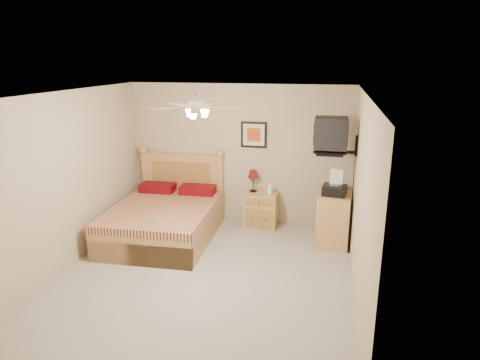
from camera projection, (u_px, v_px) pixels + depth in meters
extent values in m
plane|color=gray|center=(205.00, 276.00, 5.95)|extent=(4.50, 4.50, 0.00)
cube|color=white|center=(200.00, 94.00, 5.26)|extent=(4.00, 4.50, 0.04)
cube|color=tan|center=(239.00, 154.00, 7.72)|extent=(4.00, 0.04, 2.50)
cube|color=tan|center=(122.00, 271.00, 3.49)|extent=(4.00, 0.04, 2.50)
cube|color=tan|center=(66.00, 182.00, 6.01)|extent=(0.04, 4.50, 2.50)
cube|color=tan|center=(360.00, 201.00, 5.20)|extent=(0.04, 4.50, 2.50)
cube|color=#A57840|center=(261.00, 210.00, 7.65)|extent=(0.58, 0.44, 0.62)
imported|color=silver|center=(270.00, 188.00, 7.50)|extent=(0.10, 0.10, 0.22)
cube|color=black|center=(254.00, 135.00, 7.54)|extent=(0.46, 0.04, 0.46)
cube|color=#C38844|center=(334.00, 218.00, 6.92)|extent=(0.57, 0.77, 0.86)
imported|color=#B6AD93|center=(331.00, 187.00, 7.08)|extent=(0.27, 0.32, 0.03)
imported|color=gray|center=(332.00, 185.00, 7.09)|extent=(0.29, 0.35, 0.02)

